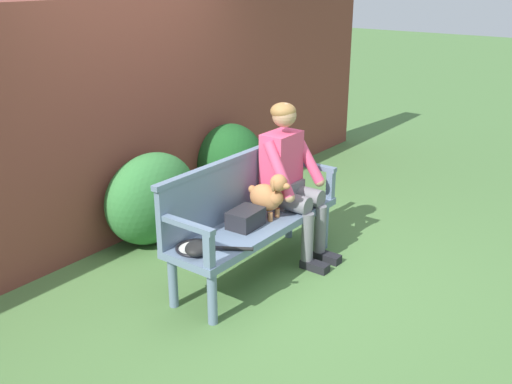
# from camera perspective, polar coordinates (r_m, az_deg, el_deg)

# --- Properties ---
(ground_plane) EXTENTS (40.00, 40.00, 0.00)m
(ground_plane) POSITION_cam_1_polar(r_m,az_deg,el_deg) (4.88, -0.00, -7.91)
(ground_plane) COLOR #4C753D
(brick_garden_fence) EXTENTS (8.00, 0.30, 2.13)m
(brick_garden_fence) POSITION_cam_1_polar(r_m,az_deg,el_deg) (5.48, -12.82, 6.77)
(brick_garden_fence) COLOR brown
(brick_garden_fence) RESTS_ON ground
(hedge_bush_mid_right) EXTENTS (0.97, 0.59, 0.83)m
(hedge_bush_mid_right) POSITION_cam_1_polar(r_m,az_deg,el_deg) (5.37, -10.05, -0.61)
(hedge_bush_mid_right) COLOR #337538
(hedge_bush_mid_right) RESTS_ON ground
(hedge_bush_mid_left) EXTENTS (0.76, 0.71, 0.85)m
(hedge_bush_mid_left) POSITION_cam_1_polar(r_m,az_deg,el_deg) (6.20, -2.46, 2.74)
(hedge_bush_mid_left) COLOR #194C1E
(hedge_bush_mid_left) RESTS_ON ground
(hedge_bush_far_left) EXTENTS (0.85, 0.62, 0.71)m
(hedge_bush_far_left) POSITION_cam_1_polar(r_m,az_deg,el_deg) (6.28, -1.79, 2.28)
(hedge_bush_far_left) COLOR #194C1E
(hedge_bush_far_left) RESTS_ON ground
(garden_bench) EXTENTS (1.68, 0.50, 0.47)m
(garden_bench) POSITION_cam_1_polar(r_m,az_deg,el_deg) (4.70, -0.00, -3.56)
(garden_bench) COLOR slate
(garden_bench) RESTS_ON ground
(bench_backrest) EXTENTS (1.72, 0.06, 0.50)m
(bench_backrest) POSITION_cam_1_polar(r_m,az_deg,el_deg) (4.70, -2.14, 0.62)
(bench_backrest) COLOR slate
(bench_backrest) RESTS_ON garden_bench
(bench_armrest_left_end) EXTENTS (0.06, 0.50, 0.28)m
(bench_armrest_left_end) POSITION_cam_1_polar(r_m,az_deg,el_deg) (3.98, -5.93, -4.19)
(bench_armrest_left_end) COLOR slate
(bench_armrest_left_end) RESTS_ON garden_bench
(bench_armrest_right_end) EXTENTS (0.06, 0.50, 0.28)m
(bench_armrest_right_end) POSITION_cam_1_polar(r_m,az_deg,el_deg) (5.18, 6.11, 1.80)
(bench_armrest_right_end) COLOR slate
(bench_armrest_right_end) RESTS_ON garden_bench
(person_seated) EXTENTS (0.56, 0.65, 1.34)m
(person_seated) POSITION_cam_1_polar(r_m,az_deg,el_deg) (4.91, 3.26, 1.66)
(person_seated) COLOR black
(person_seated) RESTS_ON ground
(dog_on_bench) EXTENTS (0.19, 0.39, 0.39)m
(dog_on_bench) POSITION_cam_1_polar(r_m,az_deg,el_deg) (4.67, 1.26, -0.32)
(dog_on_bench) COLOR #AD7042
(dog_on_bench) RESTS_ON garden_bench
(tennis_racket) EXTENTS (0.43, 0.56, 0.03)m
(tennis_racket) POSITION_cam_1_polar(r_m,az_deg,el_deg) (4.24, -5.50, -5.42)
(tennis_racket) COLOR black
(tennis_racket) RESTS_ON garden_bench
(baseball_glove) EXTENTS (0.27, 0.25, 0.09)m
(baseball_glove) POSITION_cam_1_polar(r_m,az_deg,el_deg) (4.16, -5.71, -5.41)
(baseball_glove) COLOR black
(baseball_glove) RESTS_ON garden_bench
(sports_bag) EXTENTS (0.29, 0.22, 0.14)m
(sports_bag) POSITION_cam_1_polar(r_m,az_deg,el_deg) (4.56, -1.01, -2.55)
(sports_bag) COLOR #232328
(sports_bag) RESTS_ON garden_bench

